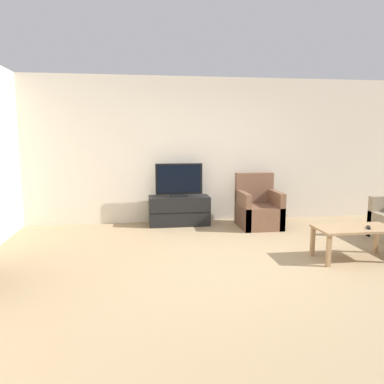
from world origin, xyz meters
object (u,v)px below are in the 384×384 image
tv (179,181)px  remote (369,227)px  tv_stand (179,211)px  coffee_table (355,232)px  armchair (258,210)px

tv → remote: (2.22, -2.35, -0.36)m
tv_stand → coffee_table: (2.08, -2.28, 0.11)m
tv_stand → armchair: bearing=-14.2°
armchair → tv_stand: bearing=165.8°
tv → armchair: (1.39, -0.35, -0.51)m
armchair → tv: bearing=165.9°
armchair → remote: bearing=-67.4°
tv_stand → armchair: armchair is taller
tv → armchair: size_ratio=0.90×
tv_stand → tv: tv is taller
tv → coffee_table: (2.08, -2.27, -0.43)m
tv_stand → tv: bearing=-90.0°
coffee_table → remote: (0.14, -0.07, 0.07)m
tv_stand → remote: bearing=-46.6°
tv → remote: size_ratio=5.68×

